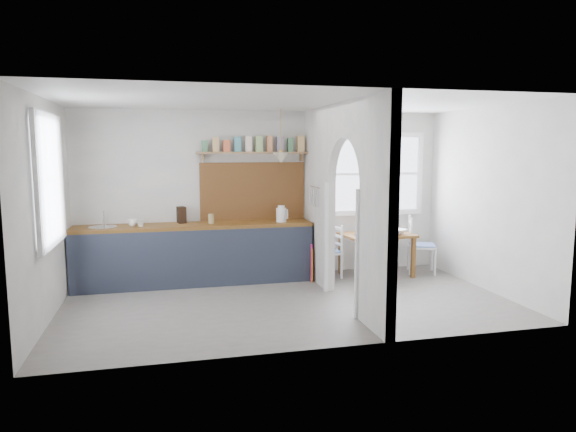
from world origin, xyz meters
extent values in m
cube|color=gray|center=(0.00, 0.00, 0.00)|extent=(5.80, 3.20, 0.01)
cube|color=silver|center=(0.00, 0.00, 2.60)|extent=(5.80, 3.20, 0.01)
cube|color=silver|center=(0.00, 1.60, 1.30)|extent=(5.80, 0.01, 2.60)
cube|color=silver|center=(0.00, -1.60, 1.30)|extent=(5.80, 0.01, 2.60)
cube|color=silver|center=(-2.90, 0.00, 1.30)|extent=(0.01, 3.20, 2.60)
cube|color=silver|center=(2.90, 0.00, 1.30)|extent=(0.01, 3.20, 2.60)
cube|color=silver|center=(0.70, -1.20, 1.30)|extent=(0.12, 0.80, 2.60)
cube|color=silver|center=(0.70, 1.00, 1.30)|extent=(0.12, 1.20, 2.60)
cube|color=silver|center=(0.70, -0.20, 2.08)|extent=(0.12, 1.20, 1.05)
cube|color=brown|center=(-1.13, 1.30, 0.88)|extent=(3.50, 0.60, 0.05)
cube|color=#353A47|center=(-1.13, 1.01, 0.42)|extent=(3.50, 0.03, 0.85)
cube|color=black|center=(-1.13, 1.35, 0.42)|extent=(3.46, 0.45, 0.85)
cylinder|color=#BCBDBF|center=(-2.43, 1.30, 0.89)|extent=(0.40, 0.40, 0.02)
cube|color=brown|center=(-0.20, 1.58, 1.35)|extent=(1.65, 0.03, 0.90)
cube|color=olive|center=(-0.20, 1.49, 1.95)|extent=(1.75, 0.20, 0.03)
cube|color=#346841|center=(-0.95, 1.49, 2.06)|extent=(0.09, 0.09, 0.18)
cube|color=tan|center=(-0.78, 1.49, 2.06)|extent=(0.09, 0.09, 0.18)
cube|color=#BC4823|center=(-0.62, 1.49, 2.06)|extent=(0.09, 0.09, 0.18)
cube|color=teal|center=(-0.45, 1.49, 2.06)|extent=(0.09, 0.09, 0.18)
cube|color=beige|center=(-0.29, 1.49, 2.06)|extent=(0.09, 0.09, 0.18)
cube|color=#789C56|center=(-0.12, 1.49, 2.06)|extent=(0.09, 0.09, 0.18)
cube|color=#B66B40|center=(0.04, 1.49, 2.06)|extent=(0.09, 0.09, 0.18)
cube|color=slate|center=(0.21, 1.49, 2.06)|extent=(0.09, 0.09, 0.18)
cube|color=#346841|center=(0.37, 1.49, 2.06)|extent=(0.09, 0.09, 0.18)
cube|color=tan|center=(0.54, 1.49, 2.06)|extent=(0.09, 0.09, 0.18)
cone|color=beige|center=(0.15, 1.15, 1.88)|extent=(0.26, 0.26, 0.16)
cylinder|color=#BCBDBF|center=(0.61, 0.90, 1.45)|extent=(0.02, 0.50, 0.02)
imported|color=silver|center=(-1.90, 1.23, 0.95)|extent=(0.14, 0.14, 0.10)
imported|color=white|center=(-2.02, 1.31, 0.95)|extent=(0.15, 0.15, 0.10)
cube|color=black|center=(-1.32, 1.46, 1.02)|extent=(0.15, 0.18, 0.25)
cylinder|color=tan|center=(-0.89, 1.32, 0.97)|extent=(0.12, 0.12, 0.14)
cube|color=#C91B6F|center=(0.58, 0.97, 0.28)|extent=(0.02, 0.03, 0.60)
cube|color=orange|center=(0.58, 0.93, 0.25)|extent=(0.02, 0.03, 0.54)
imported|color=white|center=(1.95, 0.99, 0.72)|extent=(0.44, 0.44, 0.08)
imported|color=#4A7647|center=(1.57, 0.99, 0.73)|extent=(0.11, 0.11, 0.10)
cylinder|color=#362729|center=(1.38, 1.02, 0.69)|extent=(0.21, 0.21, 0.01)
imported|color=#763F82|center=(1.78, 1.24, 0.78)|extent=(0.23, 0.23, 0.19)
camera|label=1|loc=(-1.55, -6.35, 2.01)|focal=32.00mm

